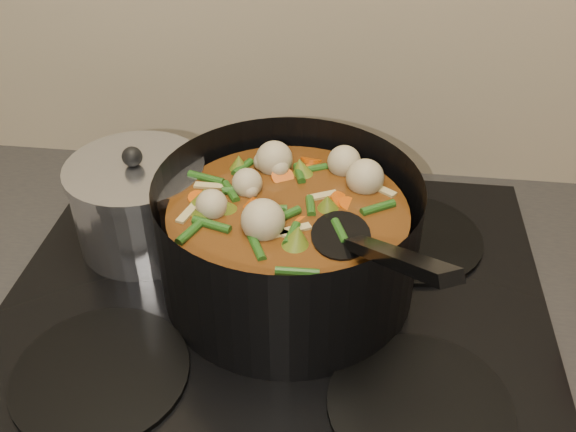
# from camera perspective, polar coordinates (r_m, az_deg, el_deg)

# --- Properties ---
(stovetop) EXTENTS (0.62, 0.54, 0.03)m
(stovetop) POSITION_cam_1_polar(r_m,az_deg,el_deg) (0.75, -1.19, -7.88)
(stovetop) COLOR black
(stovetop) RESTS_ON counter
(stockpot) EXTENTS (0.35, 0.38, 0.21)m
(stockpot) POSITION_cam_1_polar(r_m,az_deg,el_deg) (0.72, 0.04, -2.12)
(stockpot) COLOR black
(stockpot) RESTS_ON stovetop
(saucepan) EXTENTS (0.17, 0.17, 0.14)m
(saucepan) POSITION_cam_1_polar(r_m,az_deg,el_deg) (0.81, -13.01, 1.09)
(saucepan) COLOR silver
(saucepan) RESTS_ON stovetop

